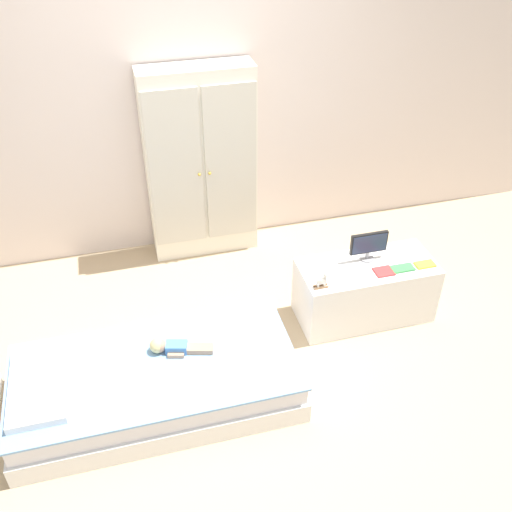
# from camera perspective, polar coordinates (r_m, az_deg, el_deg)

# --- Properties ---
(ground_plane) EXTENTS (10.00, 10.00, 0.02)m
(ground_plane) POSITION_cam_1_polar(r_m,az_deg,el_deg) (3.99, -2.27, -10.63)
(ground_plane) COLOR tan
(back_wall) EXTENTS (6.40, 0.05, 2.70)m
(back_wall) POSITION_cam_1_polar(r_m,az_deg,el_deg) (4.56, -7.36, 16.05)
(back_wall) COLOR silver
(back_wall) RESTS_ON ground_plane
(bed) EXTENTS (1.73, 0.83, 0.29)m
(bed) POSITION_cam_1_polar(r_m,az_deg,el_deg) (3.73, -9.67, -12.12)
(bed) COLOR white
(bed) RESTS_ON ground_plane
(pillow) EXTENTS (0.32, 0.59, 0.05)m
(pillow) POSITION_cam_1_polar(r_m,az_deg,el_deg) (3.66, -20.49, -11.75)
(pillow) COLOR white
(pillow) RESTS_ON bed
(doll) EXTENTS (0.39, 0.17, 0.10)m
(doll) POSITION_cam_1_polar(r_m,az_deg,el_deg) (3.68, -8.45, -8.72)
(doll) COLOR #4C84C6
(doll) RESTS_ON bed
(wardrobe) EXTENTS (0.85, 0.29, 1.55)m
(wardrobe) POSITION_cam_1_polar(r_m,az_deg,el_deg) (4.64, -5.39, 8.83)
(wardrobe) COLOR white
(wardrobe) RESTS_ON ground_plane
(tv_stand) EXTENTS (0.96, 0.43, 0.45)m
(tv_stand) POSITION_cam_1_polar(r_m,az_deg,el_deg) (4.28, 10.56, -3.31)
(tv_stand) COLOR white
(tv_stand) RESTS_ON ground_plane
(tv_monitor) EXTENTS (0.27, 0.10, 0.22)m
(tv_monitor) POSITION_cam_1_polar(r_m,az_deg,el_deg) (4.13, 10.95, 1.12)
(tv_monitor) COLOR #99999E
(tv_monitor) RESTS_ON tv_stand
(rocking_horse_toy) EXTENTS (0.10, 0.04, 0.12)m
(rocking_horse_toy) POSITION_cam_1_polar(r_m,az_deg,el_deg) (3.87, 6.50, -2.39)
(rocking_horse_toy) COLOR #8E6642
(rocking_horse_toy) RESTS_ON tv_stand
(book_red) EXTENTS (0.13, 0.11, 0.01)m
(book_red) POSITION_cam_1_polar(r_m,az_deg,el_deg) (4.10, 12.36, -1.49)
(book_red) COLOR #CC3838
(book_red) RESTS_ON tv_stand
(book_green) EXTENTS (0.16, 0.08, 0.01)m
(book_green) POSITION_cam_1_polar(r_m,az_deg,el_deg) (4.15, 14.10, -1.16)
(book_green) COLOR #429E51
(book_green) RESTS_ON tv_stand
(book_yellow) EXTENTS (0.14, 0.08, 0.01)m
(book_yellow) POSITION_cam_1_polar(r_m,az_deg,el_deg) (4.23, 16.16, -0.79)
(book_yellow) COLOR gold
(book_yellow) RESTS_ON tv_stand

